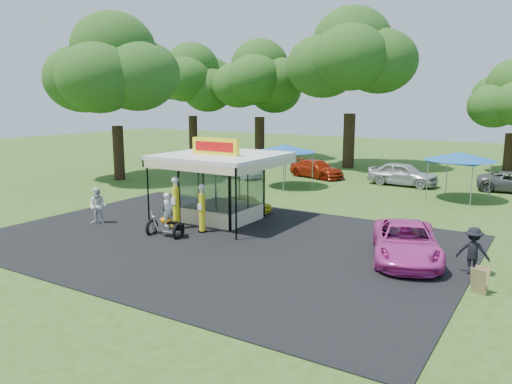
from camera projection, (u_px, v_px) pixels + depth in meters
ground at (190, 253)px, 19.81m from camera, size 120.00×120.00×0.00m
asphalt_apron at (220, 241)px, 21.48m from camera, size 20.00×14.00×0.04m
gas_station_kiosk at (222, 186)px, 24.69m from camera, size 5.40×5.40×4.18m
gas_pump_left at (176, 204)px, 23.23m from camera, size 0.47×0.47×2.51m
gas_pump_right at (202, 210)px, 22.62m from camera, size 0.42×0.42×2.27m
motorcycle at (167, 219)px, 21.95m from camera, size 1.78×0.96×2.06m
spare_tires at (170, 209)px, 26.07m from camera, size 0.95×0.86×0.77m
a_frame_sign at (480, 281)px, 15.66m from camera, size 0.51×0.54×0.85m
kiosk_car at (246, 204)px, 26.77m from camera, size 2.82×1.13×0.96m
pink_sedan at (406, 242)px, 18.86m from camera, size 3.93×5.60×1.42m
spectator_west at (98, 206)px, 24.20m from camera, size 1.06×0.95×1.81m
spectator_east_a at (473, 251)px, 17.24m from camera, size 1.13×0.68×1.71m
bg_car_a at (237, 169)px, 38.37m from camera, size 4.36×2.22×1.37m
bg_car_b at (317, 169)px, 38.46m from camera, size 5.01×3.17×1.35m
bg_car_c at (403, 174)px, 34.97m from camera, size 4.88×2.21×1.63m
tent_west at (285, 149)px, 34.09m from camera, size 4.20×4.20×2.94m
tent_east at (460, 157)px, 29.72m from camera, size 4.13×4.13×2.89m
oak_far_a at (192, 85)px, 53.47m from camera, size 9.78×9.78×11.59m
oak_far_b at (260, 85)px, 49.73m from camera, size 9.68×9.68×11.54m
oak_far_c at (351, 69)px, 42.55m from camera, size 11.35×11.35×13.38m
oak_near at (115, 78)px, 36.27m from camera, size 10.33×10.33×11.90m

